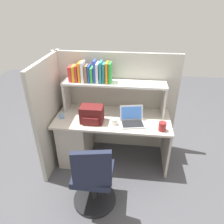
{
  "coord_description": "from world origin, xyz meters",
  "views": [
    {
      "loc": [
        0.29,
        -2.49,
        2.23
      ],
      "look_at": [
        0.0,
        -0.05,
        0.85
      ],
      "focal_mm": 33.57,
      "sensor_mm": 36.0,
      "label": 1
    }
  ],
  "objects_px": {
    "office_chair": "(93,181)",
    "computer_mouse": "(62,116)",
    "snack_canister": "(162,126)",
    "backpack": "(92,114)",
    "paper_cup": "(114,122)",
    "laptop": "(132,120)"
  },
  "relations": [
    {
      "from": "laptop",
      "to": "backpack",
      "type": "distance_m",
      "value": 0.54
    },
    {
      "from": "backpack",
      "to": "computer_mouse",
      "type": "height_order",
      "value": "backpack"
    },
    {
      "from": "paper_cup",
      "to": "office_chair",
      "type": "xyz_separation_m",
      "value": [
        -0.16,
        -0.68,
        -0.38
      ]
    },
    {
      "from": "laptop",
      "to": "backpack",
      "type": "height_order",
      "value": "backpack"
    },
    {
      "from": "backpack",
      "to": "office_chair",
      "type": "relative_size",
      "value": 0.32
    },
    {
      "from": "backpack",
      "to": "laptop",
      "type": "bearing_deg",
      "value": 2.68
    },
    {
      "from": "backpack",
      "to": "paper_cup",
      "type": "relative_size",
      "value": 3.71
    },
    {
      "from": "laptop",
      "to": "backpack",
      "type": "bearing_deg",
      "value": -177.32
    },
    {
      "from": "office_chair",
      "to": "backpack",
      "type": "bearing_deg",
      "value": -88.61
    },
    {
      "from": "laptop",
      "to": "computer_mouse",
      "type": "relative_size",
      "value": 3.41
    },
    {
      "from": "office_chair",
      "to": "snack_canister",
      "type": "bearing_deg",
      "value": -151.73
    },
    {
      "from": "backpack",
      "to": "computer_mouse",
      "type": "xyz_separation_m",
      "value": [
        -0.44,
        0.06,
        -0.09
      ]
    },
    {
      "from": "computer_mouse",
      "to": "office_chair",
      "type": "relative_size",
      "value": 0.11
    },
    {
      "from": "computer_mouse",
      "to": "office_chair",
      "type": "distance_m",
      "value": 1.04
    },
    {
      "from": "snack_canister",
      "to": "office_chair",
      "type": "distance_m",
      "value": 1.06
    },
    {
      "from": "paper_cup",
      "to": "snack_canister",
      "type": "relative_size",
      "value": 0.69
    },
    {
      "from": "backpack",
      "to": "office_chair",
      "type": "distance_m",
      "value": 0.86
    },
    {
      "from": "backpack",
      "to": "paper_cup",
      "type": "height_order",
      "value": "backpack"
    },
    {
      "from": "office_chair",
      "to": "computer_mouse",
      "type": "bearing_deg",
      "value": -62.94
    },
    {
      "from": "backpack",
      "to": "paper_cup",
      "type": "distance_m",
      "value": 0.32
    },
    {
      "from": "computer_mouse",
      "to": "snack_canister",
      "type": "relative_size",
      "value": 0.89
    },
    {
      "from": "laptop",
      "to": "computer_mouse",
      "type": "height_order",
      "value": "laptop"
    }
  ]
}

